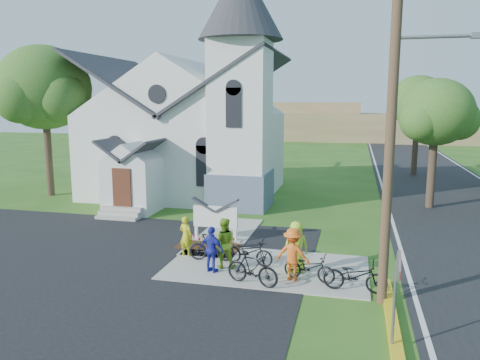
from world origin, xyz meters
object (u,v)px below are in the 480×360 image
(bike_2, at_px, (309,267))
(cyclist_4, at_px, (296,247))
(bike_3, at_px, (252,268))
(bike_1, at_px, (211,247))
(utility_pole, at_px, (394,117))
(stop_sign, at_px, (397,279))
(bike_4, at_px, (355,276))
(cyclist_0, at_px, (186,236))
(cyclist_3, at_px, (293,254))
(bike_0, at_px, (249,252))
(cyclist_2, at_px, (212,249))
(cyclist_1, at_px, (224,243))
(church_sign, at_px, (215,217))

(bike_2, relative_size, cyclist_4, 0.97)
(bike_2, distance_m, bike_3, 1.90)
(bike_1, height_order, cyclist_4, cyclist_4)
(utility_pole, relative_size, bike_1, 5.99)
(stop_sign, bearing_deg, utility_pole, 91.49)
(bike_1, height_order, bike_2, bike_1)
(bike_4, bearing_deg, cyclist_0, 75.97)
(stop_sign, bearing_deg, bike_2, 121.93)
(bike_1, height_order, cyclist_3, cyclist_3)
(cyclist_0, distance_m, cyclist_3, 4.48)
(cyclist_3, bearing_deg, utility_pole, 168.08)
(bike_0, relative_size, bike_1, 1.10)
(utility_pole, bearing_deg, bike_1, 160.00)
(stop_sign, bearing_deg, cyclist_4, 122.95)
(bike_3, relative_size, bike_4, 0.93)
(cyclist_2, xyz_separation_m, cyclist_3, (2.77, -0.04, 0.07))
(cyclist_1, relative_size, bike_1, 1.06)
(cyclist_1, bearing_deg, cyclist_3, 154.97)
(cyclist_3, bearing_deg, cyclist_4, -83.42)
(cyclist_2, bearing_deg, cyclist_1, -95.63)
(stop_sign, bearing_deg, cyclist_0, 143.92)
(cyclist_0, relative_size, bike_2, 0.88)
(cyclist_0, bearing_deg, stop_sign, 160.15)
(cyclist_1, height_order, bike_4, cyclist_1)
(bike_0, height_order, bike_2, bike_0)
(cyclist_3, distance_m, cyclist_4, 0.72)
(cyclist_1, xyz_separation_m, cyclist_3, (2.51, -0.61, -0.02))
(stop_sign, relative_size, cyclist_0, 1.63)
(bike_3, bearing_deg, cyclist_1, 60.72)
(cyclist_1, relative_size, bike_3, 0.98)
(stop_sign, xyz_separation_m, cyclist_4, (-2.88, 4.44, -0.84))
(utility_pole, distance_m, cyclist_4, 5.55)
(stop_sign, distance_m, bike_2, 4.63)
(cyclist_3, relative_size, bike_3, 0.96)
(stop_sign, bearing_deg, bike_0, 134.01)
(utility_pole, height_order, bike_3, utility_pole)
(cyclist_4, xyz_separation_m, bike_4, (1.97, -1.22, -0.38))
(utility_pole, relative_size, bike_3, 5.54)
(stop_sign, height_order, bike_2, stop_sign)
(cyclist_3, xyz_separation_m, bike_3, (-1.18, -0.73, -0.33))
(cyclist_0, xyz_separation_m, bike_3, (3.05, -2.20, -0.22))
(church_sign, relative_size, bike_3, 1.22)
(bike_4, bearing_deg, cyclist_1, 79.68)
(church_sign, xyz_separation_m, bike_2, (4.28, -3.62, -0.52))
(stop_sign, bearing_deg, cyclist_3, 127.87)
(bike_1, relative_size, cyclist_3, 0.96)
(cyclist_0, bearing_deg, cyclist_4, -173.83)
(cyclist_2, bearing_deg, stop_sign, 165.40)
(cyclist_3, bearing_deg, bike_0, -23.39)
(utility_pole, distance_m, bike_4, 4.94)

